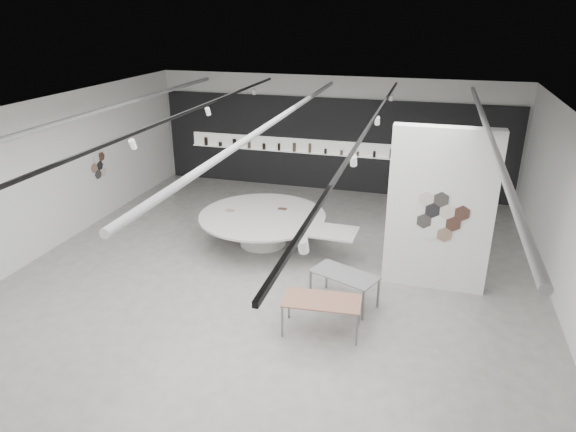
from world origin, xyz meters
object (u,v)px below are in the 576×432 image
(display_island, at_px, (265,225))
(kitchen_counter, at_px, (433,188))
(sample_table_stone, at_px, (344,276))
(sample_table_wood, at_px, (322,302))
(partition_column, at_px, (440,211))

(display_island, relative_size, kitchen_counter, 2.44)
(sample_table_stone, relative_size, kitchen_counter, 0.87)
(display_island, relative_size, sample_table_wood, 2.81)
(partition_column, bearing_deg, sample_table_wood, -129.68)
(partition_column, height_order, sample_table_wood, partition_column)
(sample_table_stone, bearing_deg, partition_column, 36.51)
(display_island, distance_m, kitchen_counter, 6.14)
(partition_column, distance_m, sample_table_stone, 2.49)
(partition_column, xyz_separation_m, kitchen_counter, (-0.11, 5.54, -1.32))
(partition_column, bearing_deg, display_island, 166.55)
(partition_column, height_order, display_island, partition_column)
(sample_table_wood, xyz_separation_m, kitchen_counter, (1.90, 7.96, -0.16))
(display_island, bearing_deg, sample_table_stone, -40.50)
(display_island, height_order, sample_table_wood, display_island)
(sample_table_wood, height_order, kitchen_counter, kitchen_counter)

